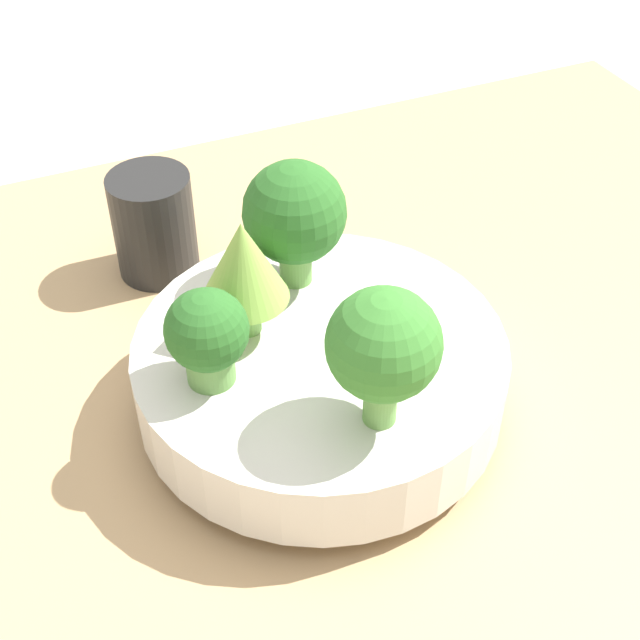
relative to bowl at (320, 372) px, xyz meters
The scene contains 8 objects.
ground_plane 0.08m from the bowl, 20.70° to the left, with size 6.00×6.00×0.00m, color beige.
table 0.06m from the bowl, 20.70° to the left, with size 1.05×0.76×0.04m.
bowl is the anchor object (origin of this frame).
broccoli_floret_right 0.10m from the bowl, ahead, with size 0.05×0.05×0.06m.
broccoli_floret_back 0.11m from the bowl, 94.90° to the left, with size 0.06×0.06×0.09m.
broccoli_floret_front 0.10m from the bowl, 99.20° to the right, with size 0.07×0.07×0.09m.
romanesco_piece_near 0.09m from the bowl, 40.42° to the right, with size 0.06×0.06×0.08m.
cup 0.20m from the bowl, 73.81° to the right, with size 0.06×0.06×0.09m.
Camera 1 is at (0.14, 0.37, 0.48)m, focal length 50.00 mm.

